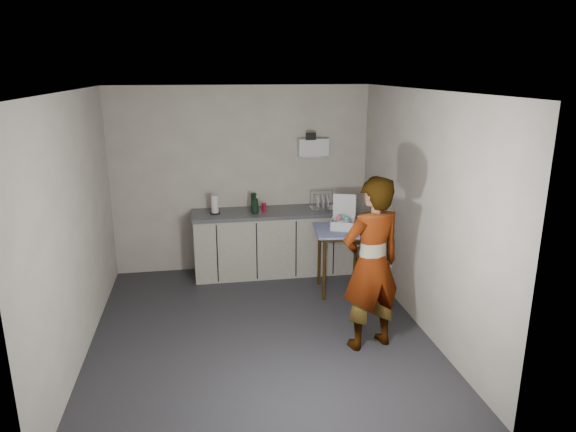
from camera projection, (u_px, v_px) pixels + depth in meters
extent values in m
plane|color=#2A2A2F|center=(260.00, 331.00, 5.69)|extent=(4.00, 4.00, 0.00)
cube|color=beige|center=(242.00, 180.00, 7.22)|extent=(3.60, 0.02, 2.60)
cube|color=beige|center=(420.00, 211.00, 5.62)|extent=(0.02, 4.00, 2.60)
cube|color=beige|center=(77.00, 228.00, 5.04)|extent=(0.02, 4.00, 2.60)
cube|color=white|center=(256.00, 91.00, 4.97)|extent=(3.60, 4.00, 0.01)
cube|color=black|center=(274.00, 269.00, 7.35)|extent=(2.20, 0.52, 0.08)
cube|color=beige|center=(274.00, 243.00, 7.25)|extent=(2.20, 0.58, 0.86)
cube|color=#51555C|center=(273.00, 212.00, 7.12)|extent=(2.24, 0.62, 0.05)
cube|color=black|center=(217.00, 254.00, 6.84)|extent=(0.02, 0.01, 0.80)
cube|color=black|center=(257.00, 251.00, 6.93)|extent=(0.02, 0.01, 0.80)
cube|color=black|center=(296.00, 249.00, 7.02)|extent=(0.01, 0.01, 0.80)
cube|color=black|center=(334.00, 247.00, 7.10)|extent=(0.02, 0.01, 0.80)
cube|color=white|center=(313.00, 147.00, 7.19)|extent=(0.42, 0.16, 0.24)
cube|color=white|center=(312.00, 156.00, 7.27)|extent=(0.30, 0.06, 0.04)
cube|color=black|center=(311.00, 136.00, 7.05)|extent=(0.14, 0.02, 0.10)
cylinder|color=#3D270E|center=(324.00, 271.00, 6.37)|extent=(0.04, 0.04, 0.78)
cylinder|color=#3D270E|center=(363.00, 270.00, 6.40)|extent=(0.04, 0.04, 0.78)
cylinder|color=#3D270E|center=(319.00, 257.00, 6.83)|extent=(0.04, 0.04, 0.78)
cylinder|color=#3D270E|center=(355.00, 256.00, 6.86)|extent=(0.04, 0.04, 0.78)
cube|color=#3D270E|center=(341.00, 233.00, 6.50)|extent=(0.63, 0.63, 0.04)
cube|color=#1B33A7|center=(341.00, 230.00, 6.49)|extent=(0.72, 0.72, 0.03)
imported|color=#B2A593|center=(371.00, 264.00, 5.17)|extent=(0.75, 0.59, 1.82)
imported|color=black|center=(255.00, 203.00, 6.95)|extent=(0.15, 0.15, 0.28)
cylinder|color=red|center=(264.00, 207.00, 7.07)|extent=(0.06, 0.06, 0.12)
cylinder|color=black|center=(253.00, 202.00, 7.06)|extent=(0.07, 0.07, 0.26)
cylinder|color=black|center=(215.00, 213.00, 6.98)|extent=(0.14, 0.14, 0.01)
cylinder|color=white|center=(215.00, 204.00, 6.94)|extent=(0.10, 0.10, 0.24)
cube|color=silver|center=(323.00, 208.00, 7.21)|extent=(0.36, 0.27, 0.02)
cylinder|color=silver|center=(314.00, 202.00, 7.04)|extent=(0.01, 0.01, 0.23)
cylinder|color=silver|center=(336.00, 201.00, 7.09)|extent=(0.01, 0.01, 0.23)
cylinder|color=silver|center=(310.00, 198.00, 7.26)|extent=(0.01, 0.01, 0.23)
cylinder|color=silver|center=(332.00, 197.00, 7.31)|extent=(0.01, 0.01, 0.23)
cylinder|color=white|center=(317.00, 201.00, 7.17)|extent=(0.04, 0.20, 0.19)
cylinder|color=white|center=(322.00, 201.00, 7.18)|extent=(0.04, 0.20, 0.19)
cylinder|color=white|center=(327.00, 201.00, 7.19)|extent=(0.04, 0.20, 0.19)
cube|color=white|center=(343.00, 228.00, 6.53)|extent=(0.38, 0.38, 0.01)
cube|color=white|center=(342.00, 227.00, 6.38)|extent=(0.28, 0.11, 0.11)
cube|color=white|center=(344.00, 220.00, 6.64)|extent=(0.28, 0.11, 0.11)
cube|color=white|center=(332.00, 223.00, 6.54)|extent=(0.11, 0.28, 0.11)
cube|color=white|center=(354.00, 224.00, 6.49)|extent=(0.11, 0.28, 0.11)
cube|color=white|center=(344.00, 205.00, 6.60)|extent=(0.28, 0.11, 0.29)
cylinder|color=white|center=(343.00, 223.00, 6.51)|extent=(0.19, 0.19, 0.11)
sphere|color=#FF5D95|center=(339.00, 218.00, 6.47)|extent=(0.07, 0.07, 0.07)
sphere|color=#5DC6FF|center=(347.00, 219.00, 6.45)|extent=(0.07, 0.07, 0.07)
sphere|color=#5CE18A|center=(343.00, 217.00, 6.54)|extent=(0.07, 0.07, 0.07)
sphere|color=#FF5D95|center=(340.00, 217.00, 6.54)|extent=(0.07, 0.07, 0.07)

